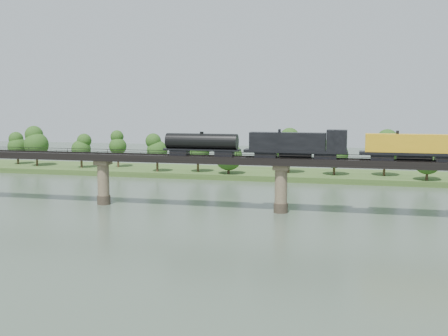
# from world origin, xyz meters

# --- Properties ---
(ground) EXTENTS (400.00, 400.00, 0.00)m
(ground) POSITION_xyz_m (0.00, 0.00, 0.00)
(ground) COLOR #3A4A3B
(ground) RESTS_ON ground
(far_bank) EXTENTS (300.00, 24.00, 1.60)m
(far_bank) POSITION_xyz_m (0.00, 85.00, 0.80)
(far_bank) COLOR #345220
(far_bank) RESTS_ON ground
(bridge) EXTENTS (236.00, 30.00, 11.50)m
(bridge) POSITION_xyz_m (0.00, 30.00, 5.46)
(bridge) COLOR #473A2D
(bridge) RESTS_ON ground
(bridge_superstructure) EXTENTS (220.00, 4.90, 0.75)m
(bridge_superstructure) POSITION_xyz_m (0.00, 30.00, 11.79)
(bridge_superstructure) COLOR black
(bridge_superstructure) RESTS_ON bridge
(far_treeline) EXTENTS (289.06, 17.54, 13.60)m
(far_treeline) POSITION_xyz_m (-8.21, 80.52, 8.83)
(far_treeline) COLOR #382619
(far_treeline) RESTS_ON far_bank
(freight_train) EXTENTS (85.08, 3.31, 5.86)m
(freight_train) POSITION_xyz_m (18.51, 30.00, 14.30)
(freight_train) COLOR black
(freight_train) RESTS_ON bridge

